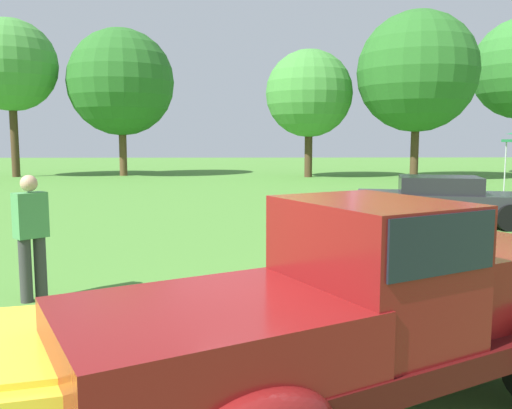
% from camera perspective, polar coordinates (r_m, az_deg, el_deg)
% --- Properties ---
extents(ground_plane, '(120.00, 120.00, 0.00)m').
position_cam_1_polar(ground_plane, '(5.03, 8.02, -18.58)').
color(ground_plane, '#4C8433').
extents(feature_pickup_truck, '(4.54, 3.31, 1.70)m').
position_cam_1_polar(feature_pickup_truck, '(4.29, 10.98, -10.73)').
color(feature_pickup_truck, '#400B0B').
rests_on(feature_pickup_truck, ground_plane).
extents(show_car_charcoal, '(4.68, 2.63, 1.22)m').
position_cam_1_polar(show_car_charcoal, '(14.58, 19.13, 0.35)').
color(show_car_charcoal, '#28282D').
rests_on(show_car_charcoal, ground_plane).
extents(spectator_between_cars, '(0.45, 0.45, 1.69)m').
position_cam_1_polar(spectator_between_cars, '(7.81, -22.45, -2.82)').
color(spectator_between_cars, '#383838').
rests_on(spectator_between_cars, ground_plane).
extents(treeline_far_left, '(5.15, 5.15, 8.88)m').
position_cam_1_polar(treeline_far_left, '(34.50, -24.29, 13.12)').
color(treeline_far_left, '#47331E').
rests_on(treeline_far_left, ground_plane).
extents(treeline_mid_left, '(6.17, 6.17, 8.54)m').
position_cam_1_polar(treeline_mid_left, '(33.49, -13.94, 12.29)').
color(treeline_mid_left, brown).
rests_on(treeline_mid_left, ground_plane).
extents(treeline_center, '(4.89, 4.89, 7.16)m').
position_cam_1_polar(treeline_center, '(31.42, 5.58, 11.46)').
color(treeline_center, '#47331E').
rests_on(treeline_center, ground_plane).
extents(treeline_mid_right, '(6.46, 6.46, 8.99)m').
position_cam_1_polar(treeline_mid_right, '(31.40, 16.51, 13.16)').
color(treeline_mid_right, '#47331E').
rests_on(treeline_mid_right, ground_plane).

